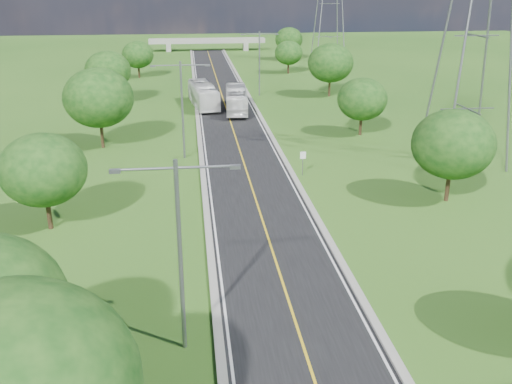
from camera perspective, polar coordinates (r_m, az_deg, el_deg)
The scene contains 21 objects.
ground at distance 75.01m, azimuth -2.54°, elevation 6.93°, with size 260.00×260.00×0.00m, color #275317.
road at distance 80.84m, azimuth -2.87°, elevation 7.94°, with size 8.00×150.00×0.06m, color black.
curb_left at distance 80.66m, azimuth -5.91°, elevation 7.89°, with size 0.50×150.00×0.22m, color gray.
curb_right at distance 81.21m, azimuth 0.15°, elevation 8.08°, with size 0.50×150.00×0.22m, color gray.
speed_limit_sign at distance 54.20m, azimuth 4.71°, elevation 3.28°, with size 0.55×0.09×2.40m.
overpass at distance 153.57m, azimuth -4.90°, elevation 14.77°, with size 30.00×3.00×3.20m.
streetlight_near_left at distance 27.35m, azimuth -7.66°, elevation -4.90°, with size 5.90×0.25×10.00m.
streetlight_mid_left at distance 58.90m, azimuth -7.41°, elevation 8.94°, with size 5.90×0.25×10.00m.
streetlight_far_right at distance 92.17m, azimuth 0.35°, elevation 13.26°, with size 5.90×0.25×10.00m.
power_tower_near at distance 59.47m, azimuth 21.40°, elevation 15.72°, with size 9.00×6.40×28.00m.
tree_lb at distance 44.07m, azimuth -20.53°, elevation 2.09°, with size 6.30×6.30×7.33m.
tree_lc at distance 64.61m, azimuth -15.48°, elevation 9.06°, with size 7.56×7.56×8.79m.
tree_ld at distance 88.43m, azimuth -14.60°, elevation 11.66°, with size 6.72×6.72×7.82m.
tree_le at distance 111.90m, azimuth -11.74°, elevation 13.30°, with size 5.88×5.88×6.84m.
tree_rb at distance 49.37m, azimuth 19.10°, elevation 4.54°, with size 6.72×6.72×7.82m.
tree_rc at distance 69.11m, azimuth 10.58°, elevation 9.11°, with size 5.88×5.88×6.84m.
tree_rd at distance 92.31m, azimuth 7.47°, elevation 12.67°, with size 7.14×7.14×8.30m.
tree_re at distance 115.25m, azimuth 3.28°, elevation 13.72°, with size 5.46×5.46×6.35m.
tree_rf at distance 135.38m, azimuth 3.30°, elevation 15.00°, with size 6.30×6.30×7.33m.
bus_outbound at distance 80.98m, azimuth -1.97°, elevation 9.21°, with size 2.82×12.04×3.35m, color white.
bus_inbound at distance 84.59m, azimuth -5.29°, elevation 9.64°, with size 2.86×12.22×3.40m, color white.
Camera 1 is at (-5.26, -12.73, 17.60)m, focal length 40.00 mm.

